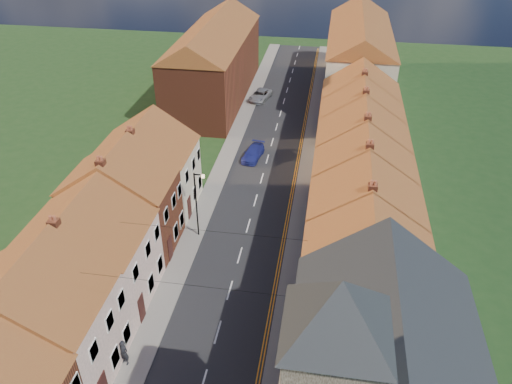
{
  "coord_description": "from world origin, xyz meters",
  "views": [
    {
      "loc": [
        6.13,
        -12.15,
        26.03
      ],
      "look_at": [
        0.67,
        22.11,
        3.5
      ],
      "focal_mm": 35.0,
      "sensor_mm": 36.0,
      "label": 1
    }
  ],
  "objects_px": {
    "lamppost": "(197,201)",
    "car_far": "(253,153)",
    "car_distant": "(260,95)",
    "pedestrian_left": "(124,353)",
    "church": "(376,381)"
  },
  "relations": [
    {
      "from": "church",
      "to": "car_far",
      "type": "xyz_separation_m",
      "value": [
        -10.91,
        30.68,
        -5.28
      ]
    },
    {
      "from": "lamppost",
      "to": "car_distant",
      "type": "bearing_deg",
      "value": 88.83
    },
    {
      "from": "car_far",
      "to": "pedestrian_left",
      "type": "distance_m",
      "value": 27.63
    },
    {
      "from": "lamppost",
      "to": "car_far",
      "type": "bearing_deg",
      "value": 80.81
    },
    {
      "from": "car_distant",
      "to": "pedestrian_left",
      "type": "bearing_deg",
      "value": -80.08
    },
    {
      "from": "church",
      "to": "pedestrian_left",
      "type": "bearing_deg",
      "value": 167.21
    },
    {
      "from": "lamppost",
      "to": "car_distant",
      "type": "distance_m",
      "value": 30.15
    },
    {
      "from": "lamppost",
      "to": "car_far",
      "type": "relative_size",
      "value": 1.46
    },
    {
      "from": "church",
      "to": "lamppost",
      "type": "height_order",
      "value": "church"
    },
    {
      "from": "church",
      "to": "car_distant",
      "type": "relative_size",
      "value": 3.34
    },
    {
      "from": "car_far",
      "to": "car_distant",
      "type": "xyz_separation_m",
      "value": [
        -1.65,
        16.0,
        0.04
      ]
    },
    {
      "from": "car_far",
      "to": "pedestrian_left",
      "type": "xyz_separation_m",
      "value": [
        -3.55,
        -27.39,
        0.46
      ]
    },
    {
      "from": "church",
      "to": "car_distant",
      "type": "xyz_separation_m",
      "value": [
        -12.56,
        46.68,
        -5.24
      ]
    },
    {
      "from": "lamppost",
      "to": "car_distant",
      "type": "relative_size",
      "value": 1.32
    },
    {
      "from": "car_far",
      "to": "pedestrian_left",
      "type": "height_order",
      "value": "pedestrian_left"
    }
  ]
}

